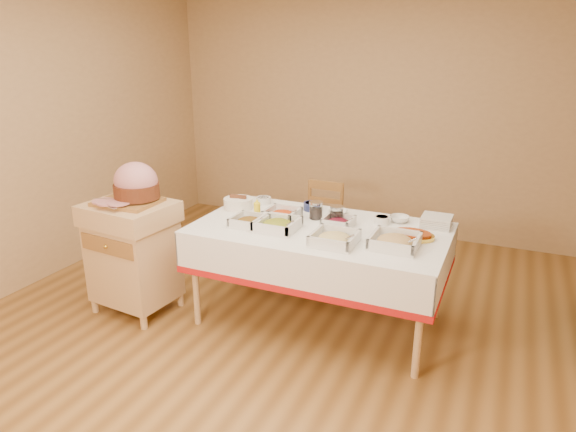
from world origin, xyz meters
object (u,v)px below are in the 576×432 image
object	(u,v)px
dining_table	(320,248)
bread_basket	(238,203)
dining_chair	(320,227)
ham_on_board	(135,186)
preserve_jar_right	(337,215)
brass_platter	(412,235)
preserve_jar_left	(316,211)
plate_stack	(437,221)
mustard_bottle	(257,210)
butcher_cart	(133,251)

from	to	relation	value
dining_table	bread_basket	size ratio (longest dim) A/B	7.78
dining_chair	ham_on_board	distance (m)	1.73
preserve_jar_right	brass_platter	world-z (taller)	preserve_jar_right
dining_chair	preserve_jar_left	distance (m)	0.85
plate_stack	mustard_bottle	bearing A→B (deg)	-163.26
preserve_jar_right	butcher_cart	bearing A→B (deg)	-158.59
dining_chair	preserve_jar_left	size ratio (longest dim) A/B	6.22
dining_table	plate_stack	xyz separation A→B (m)	(0.77, 0.37, 0.20)
mustard_bottle	brass_platter	distance (m)	1.16
butcher_cart	mustard_bottle	bearing A→B (deg)	24.72
bread_basket	plate_stack	distance (m)	1.55
dining_table	bread_basket	distance (m)	0.81
butcher_cart	ham_on_board	world-z (taller)	ham_on_board
preserve_jar_left	mustard_bottle	size ratio (longest dim) A/B	0.84
butcher_cart	dining_table	bearing A→B (deg)	16.89
dining_table	preserve_jar_right	bearing A→B (deg)	63.97
ham_on_board	preserve_jar_left	size ratio (longest dim) A/B	3.56
dining_table	plate_stack	world-z (taller)	plate_stack
butcher_cart	dining_chair	distance (m)	1.68
brass_platter	preserve_jar_right	bearing A→B (deg)	171.44
butcher_cart	mustard_bottle	world-z (taller)	mustard_bottle
brass_platter	dining_table	bearing A→B (deg)	-174.28
dining_chair	bread_basket	bearing A→B (deg)	-121.01
plate_stack	brass_platter	distance (m)	0.33
butcher_cart	preserve_jar_right	distance (m)	1.60
dining_chair	brass_platter	size ratio (longest dim) A/B	2.70
ham_on_board	mustard_bottle	size ratio (longest dim) A/B	2.99
bread_basket	plate_stack	bearing A→B (deg)	7.84
dining_table	preserve_jar_left	xyz separation A→B (m)	(-0.10, 0.17, 0.22)
butcher_cart	preserve_jar_left	xyz separation A→B (m)	(1.29, 0.59, 0.32)
ham_on_board	bread_basket	world-z (taller)	ham_on_board
mustard_bottle	brass_platter	size ratio (longest dim) A/B	0.52
butcher_cart	dining_chair	xyz separation A→B (m)	(1.06, 1.31, -0.08)
preserve_jar_left	bread_basket	distance (m)	0.67
dining_table	ham_on_board	distance (m)	1.45
dining_table	brass_platter	size ratio (longest dim) A/B	5.92
preserve_jar_left	bread_basket	xyz separation A→B (m)	(-0.67, -0.02, -0.02)
preserve_jar_left	mustard_bottle	bearing A→B (deg)	-155.10
butcher_cart	plate_stack	distance (m)	2.31
plate_stack	butcher_cart	bearing A→B (deg)	-159.90
preserve_jar_right	bread_basket	bearing A→B (deg)	179.69
plate_stack	dining_chair	bearing A→B (deg)	154.65
mustard_bottle	butcher_cart	bearing A→B (deg)	-155.28
plate_stack	ham_on_board	bearing A→B (deg)	-160.38
butcher_cart	plate_stack	world-z (taller)	butcher_cart
butcher_cart	mustard_bottle	size ratio (longest dim) A/B	5.58
preserve_jar_left	brass_platter	distance (m)	0.76
ham_on_board	preserve_jar_left	world-z (taller)	ham_on_board
dining_table	bread_basket	world-z (taller)	bread_basket
bread_basket	preserve_jar_right	bearing A→B (deg)	-0.31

